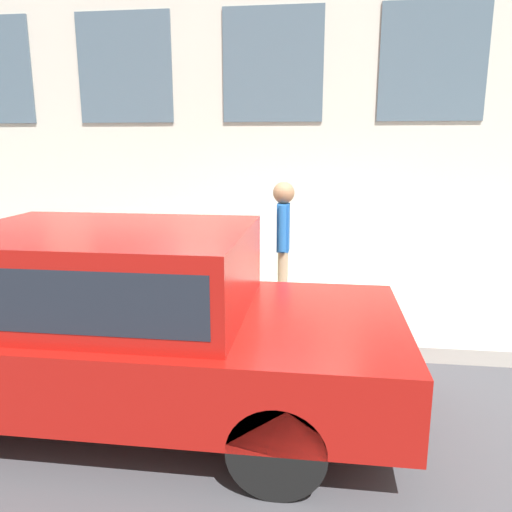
# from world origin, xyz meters

# --- Properties ---
(ground_plane) EXTENTS (80.00, 80.00, 0.00)m
(ground_plane) POSITION_xyz_m (0.00, 0.00, 0.00)
(ground_plane) COLOR #47474C
(sidewalk) EXTENTS (2.69, 60.00, 0.17)m
(sidewalk) POSITION_xyz_m (1.35, 0.00, 0.09)
(sidewalk) COLOR #B2ADA3
(sidewalk) RESTS_ON ground_plane
(fire_hydrant) EXTENTS (0.34, 0.46, 0.77)m
(fire_hydrant) POSITION_xyz_m (0.40, 0.28, 0.57)
(fire_hydrant) COLOR gold
(fire_hydrant) RESTS_ON sidewalk
(person) EXTENTS (0.39, 0.26, 1.62)m
(person) POSITION_xyz_m (0.96, -0.32, 1.14)
(person) COLOR #998466
(person) RESTS_ON sidewalk
(parked_car_red_near) EXTENTS (1.98, 4.78, 1.58)m
(parked_car_red_near) POSITION_xyz_m (-1.28, 0.95, 0.87)
(parked_car_red_near) COLOR black
(parked_car_red_near) RESTS_ON ground_plane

